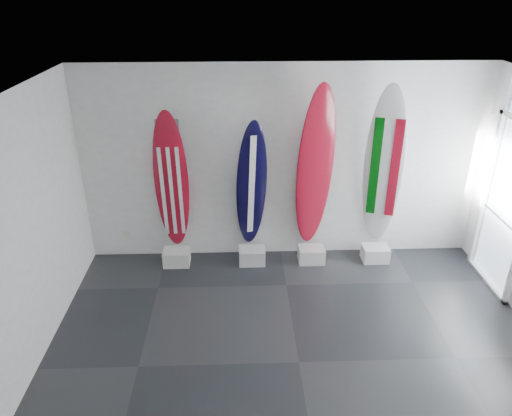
{
  "coord_description": "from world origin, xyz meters",
  "views": [
    {
      "loc": [
        -0.65,
        -4.18,
        4.03
      ],
      "look_at": [
        -0.45,
        1.4,
        1.32
      ],
      "focal_mm": 33.5,
      "sensor_mm": 36.0,
      "label": 1
    }
  ],
  "objects_px": {
    "surfboard_usa": "(172,182)",
    "surfboard_italy": "(384,168)",
    "surfboard_navy": "(252,186)",
    "surfboard_swiss": "(315,169)"
  },
  "relations": [
    {
      "from": "surfboard_usa",
      "to": "surfboard_italy",
      "type": "relative_size",
      "value": 0.86
    },
    {
      "from": "surfboard_usa",
      "to": "surfboard_navy",
      "type": "distance_m",
      "value": 1.17
    },
    {
      "from": "surfboard_navy",
      "to": "surfboard_swiss",
      "type": "xyz_separation_m",
      "value": [
        0.93,
        0.0,
        0.25
      ]
    },
    {
      "from": "surfboard_swiss",
      "to": "surfboard_navy",
      "type": "bearing_deg",
      "value": 163.01
    },
    {
      "from": "surfboard_navy",
      "to": "surfboard_swiss",
      "type": "height_order",
      "value": "surfboard_swiss"
    },
    {
      "from": "surfboard_usa",
      "to": "surfboard_italy",
      "type": "bearing_deg",
      "value": -0.74
    },
    {
      "from": "surfboard_italy",
      "to": "surfboard_usa",
      "type": "bearing_deg",
      "value": -160.55
    },
    {
      "from": "surfboard_italy",
      "to": "surfboard_swiss",
      "type": "bearing_deg",
      "value": -160.55
    },
    {
      "from": "surfboard_usa",
      "to": "surfboard_italy",
      "type": "xyz_separation_m",
      "value": [
        3.11,
        0.0,
        0.17
      ]
    },
    {
      "from": "surfboard_usa",
      "to": "surfboard_swiss",
      "type": "distance_m",
      "value": 2.1
    }
  ]
}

